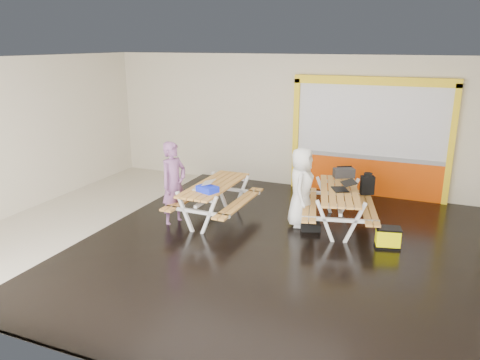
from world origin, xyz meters
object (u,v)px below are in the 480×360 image
at_px(laptop_left, 203,186).
at_px(blue_pouch, 207,189).
at_px(picnic_table_left, 215,193).
at_px(dark_case, 310,226).
at_px(person_left, 174,184).
at_px(picnic_table_right, 339,199).
at_px(laptop_right, 343,187).
at_px(fluke_bag, 388,238).
at_px(backpack, 367,184).
at_px(toolbox, 344,173).
at_px(person_right, 301,187).

bearing_deg(laptop_left, blue_pouch, -42.67).
xyz_separation_m(picnic_table_left, dark_case, (2.09, 0.21, -0.53)).
relative_size(person_left, laptop_left, 3.89).
relative_size(picnic_table_right, laptop_left, 5.18).
relative_size(person_left, laptop_right, 3.16).
bearing_deg(laptop_right, fluke_bag, -34.46).
bearing_deg(backpack, toolbox, 173.28).
relative_size(blue_pouch, fluke_bag, 0.79).
bearing_deg(picnic_table_right, laptop_left, -159.09).
distance_m(person_right, dark_case, 0.83).
bearing_deg(laptop_right, toolbox, 99.98).
height_order(picnic_table_left, person_right, person_right).
height_order(picnic_table_right, backpack, backpack).
bearing_deg(blue_pouch, picnic_table_left, 100.84).
bearing_deg(picnic_table_right, person_left, -161.22).
distance_m(person_left, person_right, 2.68).
distance_m(picnic_table_left, dark_case, 2.16).
height_order(laptop_left, laptop_right, laptop_right).
xyz_separation_m(picnic_table_left, backpack, (3.01, 1.52, 0.14)).
bearing_deg(toolbox, picnic_table_right, -84.52).
distance_m(dark_case, fluke_bag, 1.59).
bearing_deg(laptop_left, laptop_right, 20.57).
relative_size(backpack, dark_case, 1.20).
distance_m(picnic_table_left, person_left, 0.90).
xyz_separation_m(backpack, fluke_bag, (0.64, -1.58, -0.55)).
bearing_deg(laptop_right, blue_pouch, -154.98).
bearing_deg(picnic_table_left, blue_pouch, -79.16).
height_order(picnic_table_left, dark_case, picnic_table_left).
bearing_deg(picnic_table_left, laptop_right, 13.73).
distance_m(laptop_right, blue_pouch, 2.79).
bearing_deg(dark_case, laptop_right, 38.04).
xyz_separation_m(picnic_table_right, laptop_right, (0.07, 0.01, 0.26)).
height_order(backpack, dark_case, backpack).
relative_size(picnic_table_right, fluke_bag, 4.75).
relative_size(picnic_table_right, laptop_right, 4.20).
bearing_deg(person_right, toolbox, -36.16).
relative_size(person_right, backpack, 3.49).
xyz_separation_m(blue_pouch, backpack, (2.91, 2.06, -0.12)).
height_order(person_left, backpack, person_left).
xyz_separation_m(laptop_left, backpack, (3.08, 1.90, -0.12)).
relative_size(laptop_left, laptop_right, 0.81).
bearing_deg(picnic_table_left, person_right, 11.31).
height_order(laptop_right, fluke_bag, laptop_right).
bearing_deg(toolbox, dark_case, -105.57).
bearing_deg(backpack, picnic_table_right, -116.69).
height_order(laptop_left, toolbox, toolbox).
xyz_separation_m(laptop_left, dark_case, (2.16, 0.59, -0.79)).
distance_m(picnic_table_left, fluke_bag, 3.68).
relative_size(laptop_left, fluke_bag, 0.92).
xyz_separation_m(picnic_table_left, laptop_left, (-0.08, -0.37, 0.26)).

